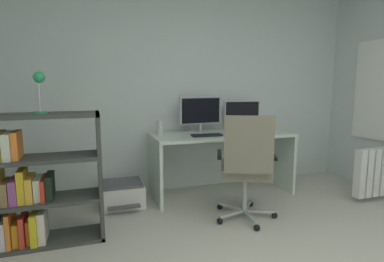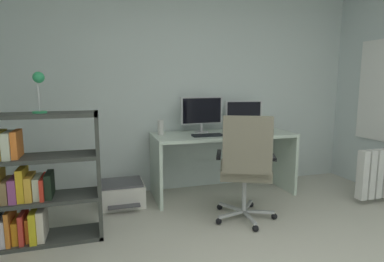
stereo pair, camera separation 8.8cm
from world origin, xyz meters
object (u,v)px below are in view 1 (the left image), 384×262
computer_mouse (230,133)px  printer (122,194)px  desk (222,148)px  monitor_secondary (242,113)px  desktop_speaker (160,128)px  monitor_main (200,112)px  keyboard (207,135)px  office_chair (246,164)px  desk_lamp (39,85)px  bookshelf (36,187)px

computer_mouse → printer: bearing=167.4°
desk → computer_mouse: 0.24m
monitor_secondary → desktop_speaker: (-1.06, -0.05, -0.14)m
monitor_main → keyboard: bearing=-95.0°
keyboard → office_chair: bearing=-75.1°
desk_lamp → desk: bearing=19.1°
monitor_main → computer_mouse: monitor_main is taller
desk → keyboard: keyboard is taller
office_chair → monitor_secondary: bearing=65.8°
office_chair → desktop_speaker: bearing=125.1°
printer → computer_mouse: bearing=-5.3°
desk → monitor_secondary: size_ratio=3.67×
desktop_speaker → office_chair: 1.13m
desktop_speaker → office_chair: size_ratio=0.16×
monitor_main → printer: size_ratio=1.05×
desk → printer: desk is taller
bookshelf → computer_mouse: bearing=14.7°
monitor_main → office_chair: monitor_main is taller
desktop_speaker → desk_lamp: 1.43m
bookshelf → keyboard: bearing=16.5°
monitor_main → office_chair: 1.04m
computer_mouse → desktop_speaker: size_ratio=0.59×
monitor_main → bookshelf: (-1.71, -0.78, -0.50)m
monitor_secondary → desktop_speaker: 1.07m
desk → desk_lamp: size_ratio=5.03×
computer_mouse → desk_lamp: 2.05m
monitor_main → keyboard: monitor_main is taller
bookshelf → desk_lamp: 0.83m
monitor_secondary → desk_lamp: bearing=-160.2°
computer_mouse → office_chair: 0.72m
desktop_speaker → monitor_main: bearing=5.3°
monitor_main → printer: monitor_main is taller
desk → desktop_speaker: 0.79m
desktop_speaker → office_chair: bearing=-54.9°
office_chair → computer_mouse: bearing=77.9°
desk → office_chair: 0.81m
monitor_main → desk_lamp: bearing=-154.3°
monitor_main → office_chair: (0.12, -0.95, -0.41)m
monitor_main → printer: bearing=-171.2°
desk → bookshelf: bookshelf is taller
desk_lamp → computer_mouse: bearing=15.3°
office_chair → bookshelf: (-1.83, 0.17, -0.09)m
monitor_main → printer: (-0.97, -0.15, -0.86)m
monitor_secondary → printer: 1.74m
desk_lamp → keyboard: bearing=17.3°
desk → printer: 1.27m
keyboard → printer: keyboard is taller
office_chair → desk_lamp: (-1.75, 0.16, 0.74)m
desk_lamp → monitor_main: bearing=25.7°
desk → office_chair: bearing=-97.0°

